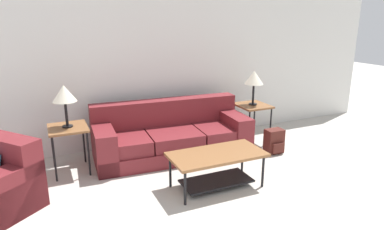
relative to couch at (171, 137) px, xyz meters
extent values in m
cube|color=silver|center=(0.05, 0.69, 1.01)|extent=(8.86, 0.06, 2.60)
cube|color=maroon|center=(0.00, -0.05, -0.18)|extent=(2.38, 1.06, 0.22)
cube|color=maroon|center=(-0.78, -0.03, 0.03)|extent=(0.80, 0.88, 0.20)
cube|color=maroon|center=(0.00, -0.07, 0.03)|extent=(0.80, 0.88, 0.20)
cube|color=maroon|center=(0.77, -0.12, 0.03)|extent=(0.80, 0.88, 0.20)
cube|color=maroon|center=(0.02, 0.28, 0.33)|extent=(2.34, 0.40, 0.40)
cube|color=maroon|center=(-1.03, 0.01, 0.00)|extent=(0.33, 0.94, 0.58)
cube|color=maroon|center=(1.02, -0.11, 0.00)|extent=(0.33, 0.94, 0.58)
cube|color=maroon|center=(-2.22, -0.51, 0.31)|extent=(0.83, 0.93, 0.40)
cube|color=maroon|center=(-2.26, -1.02, -0.01)|extent=(0.92, 0.81, 0.56)
cube|color=brown|center=(0.14, -1.22, 0.14)|extent=(1.18, 0.60, 0.04)
cylinder|color=black|center=(-0.39, -1.46, -0.08)|extent=(0.03, 0.03, 0.42)
cylinder|color=black|center=(0.67, -1.46, -0.08)|extent=(0.03, 0.03, 0.42)
cylinder|color=black|center=(-0.39, -0.99, -0.08)|extent=(0.03, 0.03, 0.42)
cylinder|color=black|center=(0.67, -0.99, -0.08)|extent=(0.03, 0.03, 0.42)
cube|color=black|center=(0.14, -1.22, -0.21)|extent=(0.88, 0.42, 0.02)
cube|color=brown|center=(-1.48, 0.00, 0.34)|extent=(0.51, 0.56, 0.03)
cylinder|color=black|center=(-1.69, -0.23, 0.01)|extent=(0.03, 0.03, 0.62)
cylinder|color=black|center=(-1.27, -0.23, 0.01)|extent=(0.03, 0.03, 0.62)
cylinder|color=black|center=(-1.69, 0.24, 0.01)|extent=(0.03, 0.03, 0.62)
cylinder|color=black|center=(-1.27, 0.24, 0.01)|extent=(0.03, 0.03, 0.62)
cube|color=brown|center=(1.48, 0.00, 0.34)|extent=(0.51, 0.56, 0.03)
cylinder|color=black|center=(1.26, -0.23, 0.01)|extent=(0.03, 0.03, 0.62)
cylinder|color=black|center=(1.69, -0.23, 0.01)|extent=(0.03, 0.03, 0.62)
cylinder|color=black|center=(1.26, 0.24, 0.01)|extent=(0.03, 0.03, 0.62)
cylinder|color=black|center=(1.69, 0.24, 0.01)|extent=(0.03, 0.03, 0.62)
cylinder|color=black|center=(-1.48, 0.00, 0.36)|extent=(0.14, 0.14, 0.02)
cylinder|color=black|center=(-1.48, 0.00, 0.54)|extent=(0.04, 0.04, 0.33)
cone|color=beige|center=(-1.48, 0.00, 0.81)|extent=(0.31, 0.31, 0.22)
cylinder|color=black|center=(1.48, 0.00, 0.36)|extent=(0.14, 0.14, 0.02)
cylinder|color=black|center=(1.48, 0.00, 0.54)|extent=(0.04, 0.04, 0.33)
cone|color=beige|center=(1.48, 0.00, 0.81)|extent=(0.31, 0.31, 0.22)
cube|color=#4C1E19|center=(1.50, -0.59, -0.10)|extent=(0.28, 0.19, 0.38)
cube|color=#4C1E19|center=(1.50, -0.70, -0.18)|extent=(0.21, 0.05, 0.15)
cylinder|color=#4C1E19|center=(1.43, -0.47, -0.08)|extent=(0.02, 0.02, 0.29)
cylinder|color=#4C1E19|center=(1.58, -0.47, -0.08)|extent=(0.02, 0.02, 0.29)
camera|label=1|loc=(-1.75, -4.67, 1.78)|focal=32.00mm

